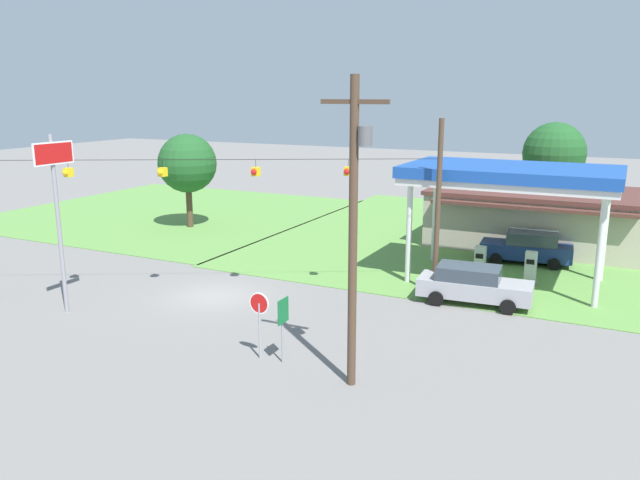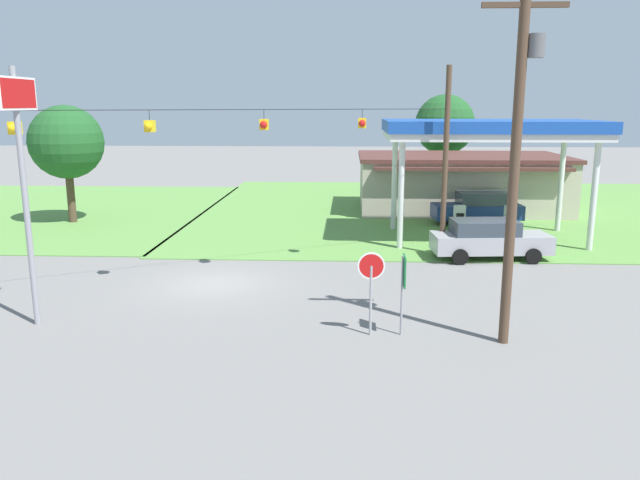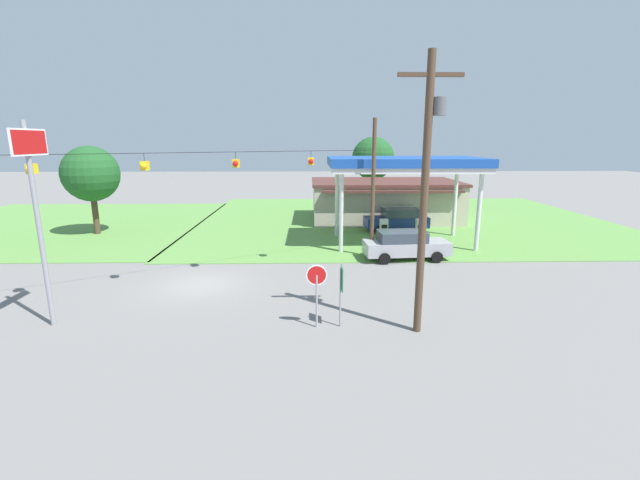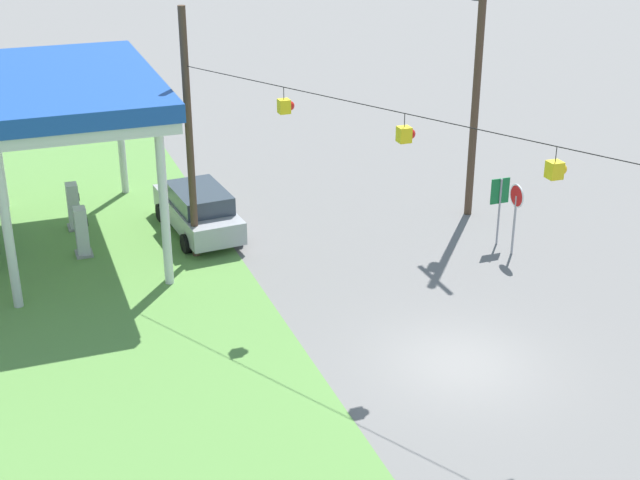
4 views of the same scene
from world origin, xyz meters
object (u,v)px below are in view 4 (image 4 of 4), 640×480
at_px(car_at_pumps_front, 198,209).
at_px(route_sign, 500,198).
at_px(gas_station_canopy, 62,91).
at_px(stop_sign_roadside, 516,204).
at_px(utility_pole_main, 477,67).
at_px(fuel_pump_near, 82,233).
at_px(fuel_pump_far, 74,208).

height_order(car_at_pumps_front, route_sign, route_sign).
relative_size(gas_station_canopy, route_sign, 4.24).
relative_size(stop_sign_roadside, utility_pole_main, 0.25).
xyz_separation_m(gas_station_canopy, utility_pole_main, (-2.31, -14.05, 0.17)).
bearing_deg(car_at_pumps_front, utility_pole_main, -104.09).
distance_m(fuel_pump_near, route_sign, 14.17).
xyz_separation_m(car_at_pumps_front, utility_pole_main, (-1.65, -9.94, 4.64)).
relative_size(route_sign, utility_pole_main, 0.24).
distance_m(car_at_pumps_front, utility_pole_main, 11.09).
distance_m(gas_station_canopy, fuel_pump_near, 4.73).
distance_m(fuel_pump_far, route_sign, 15.06).
xyz_separation_m(fuel_pump_near, utility_pole_main, (-1.05, -14.05, 4.73)).
height_order(fuel_pump_near, stop_sign_roadside, stop_sign_roadside).
bearing_deg(utility_pole_main, fuel_pump_far, 75.77).
bearing_deg(fuel_pump_far, fuel_pump_near, 180.00).
bearing_deg(route_sign, gas_station_canopy, 69.09).
distance_m(fuel_pump_far, stop_sign_roadside, 15.54).
xyz_separation_m(gas_station_canopy, fuel_pump_far, (1.26, -0.00, -4.56)).
distance_m(fuel_pump_near, car_at_pumps_front, 4.15).
bearing_deg(fuel_pump_far, car_at_pumps_front, -114.97).
xyz_separation_m(gas_station_canopy, stop_sign_roadside, (-6.13, -13.64, -3.57)).
distance_m(car_at_pumps_front, stop_sign_roadside, 11.02).
height_order(gas_station_canopy, fuel_pump_far, gas_station_canopy).
bearing_deg(route_sign, stop_sign_roadside, -176.98).
height_order(fuel_pump_near, utility_pole_main, utility_pole_main).
bearing_deg(gas_station_canopy, car_at_pumps_front, -99.11).
height_order(gas_station_canopy, route_sign, gas_station_canopy).
bearing_deg(fuel_pump_far, utility_pole_main, -104.23).
bearing_deg(fuel_pump_near, gas_station_canopy, 0.07).
bearing_deg(fuel_pump_near, fuel_pump_far, 0.00).
distance_m(fuel_pump_near, utility_pole_main, 14.86).
relative_size(gas_station_canopy, stop_sign_roadside, 4.07).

